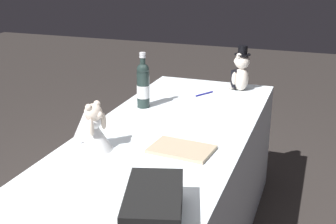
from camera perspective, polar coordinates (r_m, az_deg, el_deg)
The scene contains 7 objects.
reception_table at distance 2.44m, azimuth 0.00°, elevation -10.43°, with size 2.02×0.82×0.74m, color white.
teddy_bear_groom at distance 2.97m, azimuth 9.33°, elevation 5.14°, with size 0.14×0.14×0.30m.
teddy_bear_bride at distance 2.06m, azimuth -9.76°, elevation -2.11°, with size 0.16×0.20×0.23m.
champagne_bottle at distance 2.59m, azimuth -3.22°, elevation 3.54°, with size 0.08×0.08×0.33m.
signing_pen at distance 2.87m, azimuth 4.61°, elevation 2.33°, with size 0.14×0.09×0.01m.
gift_case_black at distance 1.52m, azimuth -1.85°, elevation -11.99°, with size 0.37×0.28×0.11m.
guestbook at distance 2.04m, azimuth 1.75°, elevation -4.81°, with size 0.19×0.28×0.02m, color tan.
Camera 1 is at (-1.99, -0.72, 1.58)m, focal length 47.35 mm.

